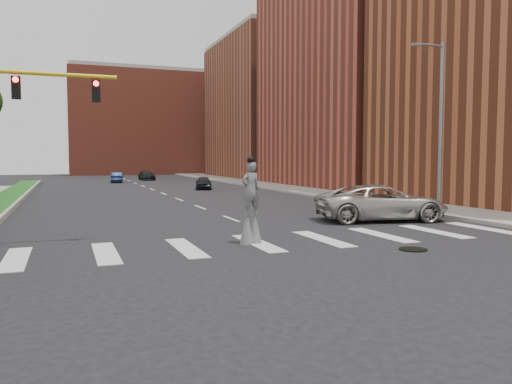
# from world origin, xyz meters

# --- Properties ---
(ground_plane) EXTENTS (160.00, 160.00, 0.00)m
(ground_plane) POSITION_xyz_m (0.00, 0.00, 0.00)
(ground_plane) COLOR black
(ground_plane) RESTS_ON ground
(grass_median) EXTENTS (2.00, 60.00, 0.25)m
(grass_median) POSITION_xyz_m (-11.50, 20.00, 0.12)
(grass_median) COLOR #164E18
(grass_median) RESTS_ON ground
(median_curb) EXTENTS (0.20, 60.00, 0.28)m
(median_curb) POSITION_xyz_m (-10.45, 20.00, 0.14)
(median_curb) COLOR #989893
(median_curb) RESTS_ON ground
(sidewalk_right) EXTENTS (5.00, 90.00, 0.18)m
(sidewalk_right) POSITION_xyz_m (12.50, 25.00, 0.09)
(sidewalk_right) COLOR gray
(sidewalk_right) RESTS_ON ground
(manhole) EXTENTS (0.90, 0.90, 0.04)m
(manhole) POSITION_xyz_m (3.00, -2.00, 0.02)
(manhole) COLOR black
(manhole) RESTS_ON ground
(building_mid) EXTENTS (16.00, 22.00, 24.00)m
(building_mid) POSITION_xyz_m (22.00, 30.00, 12.00)
(building_mid) COLOR #9C4431
(building_mid) RESTS_ON ground
(building_far) EXTENTS (16.00, 22.00, 20.00)m
(building_far) POSITION_xyz_m (22.00, 54.00, 10.00)
(building_far) COLOR brown
(building_far) RESTS_ON ground
(building_backdrop) EXTENTS (26.00, 14.00, 18.00)m
(building_backdrop) POSITION_xyz_m (6.00, 78.00, 9.00)
(building_backdrop) COLOR #9C4431
(building_backdrop) RESTS_ON ground
(streetlight) EXTENTS (2.05, 0.20, 9.00)m
(streetlight) POSITION_xyz_m (10.90, 6.00, 4.90)
(streetlight) COLOR slate
(streetlight) RESTS_ON ground
(stilt_performer) EXTENTS (0.83, 0.59, 3.07)m
(stilt_performer) POSITION_xyz_m (-1.54, 1.01, 1.26)
(stilt_performer) COLOR #312213
(stilt_performer) RESTS_ON ground
(suv_crossing) EXTENTS (6.64, 4.06, 1.72)m
(suv_crossing) POSITION_xyz_m (6.53, 4.81, 0.86)
(suv_crossing) COLOR beige
(suv_crossing) RESTS_ON ground
(car_near) EXTENTS (2.29, 3.88, 1.24)m
(car_near) POSITION_xyz_m (4.57, 30.44, 0.62)
(car_near) COLOR black
(car_near) RESTS_ON ground
(car_mid) EXTENTS (1.76, 3.86, 1.23)m
(car_mid) POSITION_xyz_m (-1.83, 46.56, 0.61)
(car_mid) COLOR navy
(car_mid) RESTS_ON ground
(car_far) EXTENTS (1.93, 4.28, 1.22)m
(car_far) POSITION_xyz_m (2.44, 51.58, 0.61)
(car_far) COLOR black
(car_far) RESTS_ON ground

